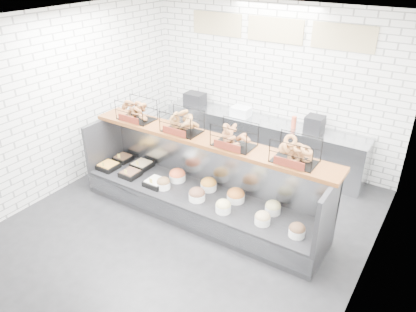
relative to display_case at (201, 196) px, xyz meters
The scene contains 5 objects.
ground 0.48m from the display_case, 88.85° to the right, with size 5.50×5.50×0.00m, color black.
room_shell 1.75m from the display_case, 88.47° to the left, with size 5.02×5.51×3.01m.
display_case is the anchor object (origin of this frame).
bagel_shelf 1.07m from the display_case, 86.61° to the left, with size 4.10×0.50×0.40m.
prep_counter 2.09m from the display_case, 90.10° to the left, with size 4.00×0.60×1.20m.
Camera 1 is at (2.98, -4.08, 3.80)m, focal length 35.00 mm.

